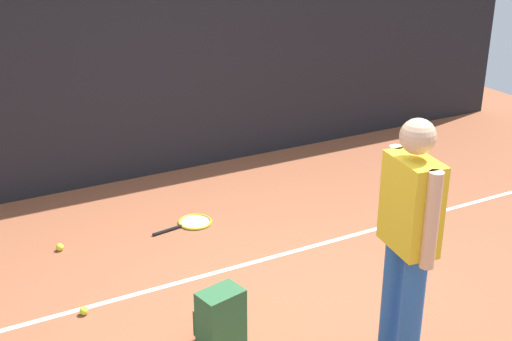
# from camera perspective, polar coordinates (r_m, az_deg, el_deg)

# --- Properties ---
(ground_plane) EXTENTS (12.00, 12.00, 0.00)m
(ground_plane) POSITION_cam_1_polar(r_m,az_deg,el_deg) (5.23, 2.11, -11.68)
(ground_plane) COLOR #9E5638
(back_fence) EXTENTS (10.00, 0.10, 2.91)m
(back_fence) POSITION_cam_1_polar(r_m,az_deg,el_deg) (7.22, -9.93, 10.36)
(back_fence) COLOR black
(back_fence) RESTS_ON ground
(court_line) EXTENTS (9.00, 0.05, 0.00)m
(court_line) POSITION_cam_1_polar(r_m,az_deg,el_deg) (5.77, -1.58, -8.04)
(court_line) COLOR white
(court_line) RESTS_ON ground
(tennis_player) EXTENTS (0.28, 0.53, 1.70)m
(tennis_player) POSITION_cam_1_polar(r_m,az_deg,el_deg) (4.37, 12.66, -4.93)
(tennis_player) COLOR #2659A5
(tennis_player) RESTS_ON ground
(tennis_racket) EXTENTS (0.63, 0.37, 0.03)m
(tennis_racket) POSITION_cam_1_polar(r_m,az_deg,el_deg) (6.49, -5.34, -4.37)
(tennis_racket) COLOR black
(tennis_racket) RESTS_ON ground
(backpack) EXTENTS (0.33, 0.33, 0.44)m
(backpack) POSITION_cam_1_polar(r_m,az_deg,el_deg) (4.78, -3.07, -12.33)
(backpack) COLOR #2D6038
(backpack) RESTS_ON ground
(tennis_ball_near_player) EXTENTS (0.07, 0.07, 0.07)m
(tennis_ball_near_player) POSITION_cam_1_polar(r_m,az_deg,el_deg) (6.24, -16.09, -6.18)
(tennis_ball_near_player) COLOR #CCE033
(tennis_ball_near_player) RESTS_ON ground
(tennis_ball_by_fence) EXTENTS (0.07, 0.07, 0.07)m
(tennis_ball_by_fence) POSITION_cam_1_polar(r_m,az_deg,el_deg) (6.93, 12.64, -2.83)
(tennis_ball_by_fence) COLOR #CCE033
(tennis_ball_by_fence) RESTS_ON ground
(tennis_ball_mid_court) EXTENTS (0.07, 0.07, 0.07)m
(tennis_ball_mid_court) POSITION_cam_1_polar(r_m,az_deg,el_deg) (5.33, -14.21, -11.31)
(tennis_ball_mid_court) COLOR #CCE033
(tennis_ball_mid_court) RESTS_ON ground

